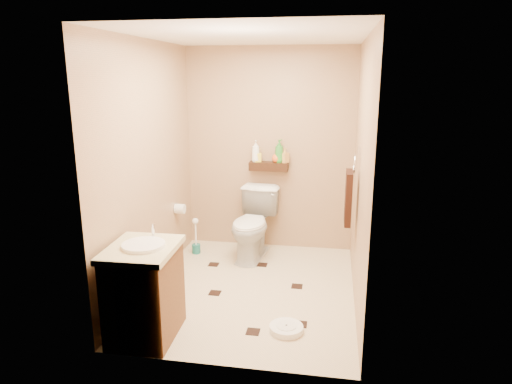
# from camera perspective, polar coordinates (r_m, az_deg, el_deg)

# --- Properties ---
(ground) EXTENTS (2.50, 2.50, 0.00)m
(ground) POSITION_cam_1_polar(r_m,az_deg,el_deg) (4.64, -0.58, -12.06)
(ground) COLOR beige
(ground) RESTS_ON ground
(wall_back) EXTENTS (2.00, 0.04, 2.40)m
(wall_back) POSITION_cam_1_polar(r_m,az_deg,el_deg) (5.46, 1.72, 5.25)
(wall_back) COLOR tan
(wall_back) RESTS_ON ground
(wall_front) EXTENTS (2.00, 0.04, 2.40)m
(wall_front) POSITION_cam_1_polar(r_m,az_deg,el_deg) (3.06, -4.79, -2.14)
(wall_front) COLOR tan
(wall_front) RESTS_ON ground
(wall_left) EXTENTS (0.04, 2.50, 2.40)m
(wall_left) POSITION_cam_1_polar(r_m,az_deg,el_deg) (4.53, -13.19, 2.96)
(wall_left) COLOR tan
(wall_left) RESTS_ON ground
(wall_right) EXTENTS (0.04, 2.50, 2.40)m
(wall_right) POSITION_cam_1_polar(r_m,az_deg,el_deg) (4.19, 12.98, 2.06)
(wall_right) COLOR tan
(wall_right) RESTS_ON ground
(ceiling) EXTENTS (2.00, 2.50, 0.02)m
(ceiling) POSITION_cam_1_polar(r_m,az_deg,el_deg) (4.17, -0.67, 18.96)
(ceiling) COLOR white
(ceiling) RESTS_ON wall_back
(wall_shelf) EXTENTS (0.46, 0.14, 0.10)m
(wall_shelf) POSITION_cam_1_polar(r_m,az_deg,el_deg) (5.41, 1.59, 3.23)
(wall_shelf) COLOR #371A0F
(wall_shelf) RESTS_ON wall_back
(floor_accents) EXTENTS (1.17, 1.49, 0.01)m
(floor_accents) POSITION_cam_1_polar(r_m,az_deg,el_deg) (4.60, -0.09, -12.27)
(floor_accents) COLOR black
(floor_accents) RESTS_ON ground
(toilet) EXTENTS (0.54, 0.83, 0.80)m
(toilet) POSITION_cam_1_polar(r_m,az_deg,el_deg) (5.27, -0.38, -4.06)
(toilet) COLOR white
(toilet) RESTS_ON ground
(vanity) EXTENTS (0.54, 0.64, 0.89)m
(vanity) POSITION_cam_1_polar(r_m,az_deg,el_deg) (3.84, -13.78, -11.85)
(vanity) COLOR brown
(vanity) RESTS_ON ground
(bathroom_scale) EXTENTS (0.32, 0.32, 0.06)m
(bathroom_scale) POSITION_cam_1_polar(r_m,az_deg,el_deg) (3.96, 3.81, -16.66)
(bathroom_scale) COLOR white
(bathroom_scale) RESTS_ON ground
(toilet_brush) EXTENTS (0.10, 0.10, 0.44)m
(toilet_brush) POSITION_cam_1_polar(r_m,az_deg,el_deg) (5.50, -7.52, -6.09)
(toilet_brush) COLOR #1A6B68
(toilet_brush) RESTS_ON ground
(towel_ring) EXTENTS (0.12, 0.30, 0.76)m
(towel_ring) POSITION_cam_1_polar(r_m,az_deg,el_deg) (4.49, 11.53, -0.40)
(towel_ring) COLOR silver
(towel_ring) RESTS_ON wall_right
(toilet_paper) EXTENTS (0.12, 0.11, 0.12)m
(toilet_paper) POSITION_cam_1_polar(r_m,az_deg,el_deg) (5.24, -9.50, -2.07)
(toilet_paper) COLOR white
(toilet_paper) RESTS_ON wall_left
(bottle_a) EXTENTS (0.13, 0.13, 0.26)m
(bottle_a) POSITION_cam_1_polar(r_m,az_deg,el_deg) (5.41, -0.03, 5.15)
(bottle_a) COLOR white
(bottle_a) RESTS_ON wall_shelf
(bottle_b) EXTENTS (0.09, 0.09, 0.16)m
(bottle_b) POSITION_cam_1_polar(r_m,az_deg,el_deg) (5.41, 0.25, 4.62)
(bottle_b) COLOR yellow
(bottle_b) RESTS_ON wall_shelf
(bottle_c) EXTENTS (0.14, 0.14, 0.14)m
(bottle_c) POSITION_cam_1_polar(r_m,az_deg,el_deg) (5.38, 2.59, 4.46)
(bottle_c) COLOR orange
(bottle_c) RESTS_ON wall_shelf
(bottle_d) EXTENTS (0.15, 0.15, 0.27)m
(bottle_d) POSITION_cam_1_polar(r_m,az_deg,el_deg) (5.37, 2.91, 5.13)
(bottle_d) COLOR #318B2E
(bottle_d) RESTS_ON wall_shelf
(bottle_e) EXTENTS (0.11, 0.11, 0.17)m
(bottle_e) POSITION_cam_1_polar(r_m,az_deg,el_deg) (5.37, 3.60, 4.60)
(bottle_e) COLOR gold
(bottle_e) RESTS_ON wall_shelf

